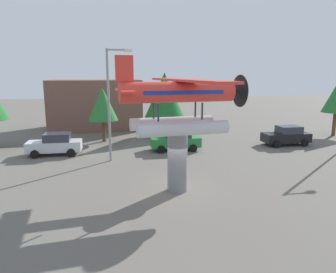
{
  "coord_description": "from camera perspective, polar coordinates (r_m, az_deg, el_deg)",
  "views": [
    {
      "loc": [
        -3.43,
        -16.56,
        6.45
      ],
      "look_at": [
        0.0,
        3.0,
        2.5
      ],
      "focal_mm": 34.03,
      "sensor_mm": 36.0,
      "label": 1
    }
  ],
  "objects": [
    {
      "name": "ground_plane",
      "position": [
        18.1,
        1.67,
        -9.63
      ],
      "size": [
        140.0,
        140.0,
        0.0
      ],
      "primitive_type": "plane",
      "color": "#605B54"
    },
    {
      "name": "display_pedestal",
      "position": [
        17.58,
        1.7,
        -4.55
      ],
      "size": [
        1.1,
        1.1,
        3.33
      ],
      "primitive_type": "cylinder",
      "color": "slate",
      "rests_on": "ground"
    },
    {
      "name": "floatplane_monument",
      "position": [
        17.02,
        2.18,
        6.36
      ],
      "size": [
        7.03,
        10.46,
        4.0
      ],
      "rotation": [
        0.0,
        0.0,
        0.11
      ],
      "color": "silver",
      "rests_on": "display_pedestal"
    },
    {
      "name": "car_near_silver",
      "position": [
        27.08,
        -19.56,
        -1.28
      ],
      "size": [
        4.2,
        2.02,
        1.76
      ],
      "rotation": [
        0.0,
        0.0,
        3.14
      ],
      "color": "silver",
      "rests_on": "ground"
    },
    {
      "name": "car_mid_green",
      "position": [
        27.07,
        1.43,
        -0.63
      ],
      "size": [
        4.2,
        2.02,
        1.76
      ],
      "rotation": [
        0.0,
        0.0,
        3.14
      ],
      "color": "#237A38",
      "rests_on": "ground"
    },
    {
      "name": "car_far_black",
      "position": [
        30.92,
        20.47,
        0.16
      ],
      "size": [
        4.2,
        2.02,
        1.76
      ],
      "rotation": [
        0.0,
        0.0,
        3.14
      ],
      "color": "black",
      "rests_on": "ground"
    },
    {
      "name": "streetlight_primary",
      "position": [
        23.55,
        -10.15,
        6.9
      ],
      "size": [
        1.84,
        0.28,
        8.19
      ],
      "color": "gray",
      "rests_on": "ground"
    },
    {
      "name": "storefront_building",
      "position": [
        38.77,
        -12.71,
        5.66
      ],
      "size": [
        10.42,
        6.28,
        5.71
      ],
      "primitive_type": "cube",
      "color": "brown",
      "rests_on": "ground"
    },
    {
      "name": "tree_east",
      "position": [
        30.76,
        -11.61,
        5.67
      ],
      "size": [
        2.78,
        2.78,
        5.15
      ],
      "color": "brown",
      "rests_on": "ground"
    },
    {
      "name": "tree_center_back",
      "position": [
        32.7,
        -0.62,
        7.36
      ],
      "size": [
        4.14,
        4.14,
        6.54
      ],
      "color": "brown",
      "rests_on": "ground"
    }
  ]
}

